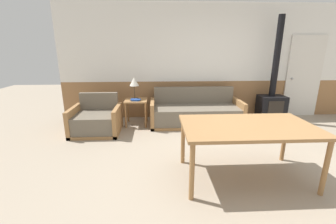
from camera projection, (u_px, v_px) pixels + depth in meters
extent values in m
plane|color=gray|center=(248.00, 168.00, 3.28)|extent=(16.00, 16.00, 0.00)
cube|color=#996B42|center=(209.00, 99.00, 5.68)|extent=(7.20, 0.06, 0.90)
cube|color=white|center=(211.00, 43.00, 5.30)|extent=(7.20, 0.06, 1.80)
cube|color=#9E7042|center=(195.00, 123.00, 5.16)|extent=(2.04, 0.84, 0.06)
cube|color=#6B6051|center=(196.00, 115.00, 5.08)|extent=(1.88, 0.76, 0.36)
cube|color=#6B6051|center=(194.00, 95.00, 5.35)|extent=(1.88, 0.10, 0.39)
cube|color=#9E7042|center=(153.00, 113.00, 5.04)|extent=(0.08, 0.84, 0.56)
cube|color=#9E7042|center=(238.00, 112.00, 5.14)|extent=(0.08, 0.84, 0.56)
cube|color=#9E7042|center=(97.00, 131.00, 4.65)|extent=(0.96, 0.82, 0.06)
cube|color=#6B6051|center=(96.00, 122.00, 4.58)|extent=(0.80, 0.74, 0.34)
cube|color=#6B6051|center=(99.00, 101.00, 4.85)|extent=(0.80, 0.10, 0.37)
cube|color=#9E7042|center=(74.00, 120.00, 4.56)|extent=(0.08, 0.82, 0.54)
cube|color=#9E7042|center=(118.00, 120.00, 4.61)|extent=(0.08, 0.82, 0.54)
cube|color=#9E7042|center=(136.00, 100.00, 5.00)|extent=(0.49, 0.49, 0.03)
cylinder|color=#9E7042|center=(126.00, 116.00, 4.87)|extent=(0.04, 0.04, 0.55)
cylinder|color=#9E7042|center=(145.00, 115.00, 4.89)|extent=(0.04, 0.04, 0.55)
cylinder|color=#9E7042|center=(128.00, 110.00, 5.28)|extent=(0.04, 0.04, 0.55)
cylinder|color=#9E7042|center=(146.00, 110.00, 5.30)|extent=(0.04, 0.04, 0.55)
cylinder|color=#4C3823|center=(135.00, 99.00, 5.08)|extent=(0.16, 0.16, 0.02)
cylinder|color=#4C3823|center=(135.00, 92.00, 5.04)|extent=(0.02, 0.02, 0.28)
cone|color=silver|center=(134.00, 82.00, 4.97)|extent=(0.21, 0.21, 0.19)
cube|color=#234799|center=(136.00, 100.00, 4.92)|extent=(0.15, 0.17, 0.02)
cube|color=#234799|center=(136.00, 100.00, 4.91)|extent=(0.22, 0.14, 0.02)
cube|color=#9E7042|center=(248.00, 126.00, 2.87)|extent=(1.68, 0.99, 0.04)
cylinder|color=#9E7042|center=(192.00, 172.00, 2.52)|extent=(0.06, 0.06, 0.71)
cylinder|color=#9E7042|center=(326.00, 168.00, 2.60)|extent=(0.06, 0.06, 0.71)
cylinder|color=#9E7042|center=(183.00, 141.00, 3.35)|extent=(0.06, 0.06, 0.71)
cylinder|color=#9E7042|center=(284.00, 139.00, 3.43)|extent=(0.06, 0.06, 0.71)
cylinder|color=black|center=(263.00, 121.00, 5.26)|extent=(0.04, 0.04, 0.10)
cylinder|color=black|center=(283.00, 120.00, 5.28)|extent=(0.04, 0.04, 0.10)
cylinder|color=black|center=(257.00, 116.00, 5.58)|extent=(0.04, 0.04, 0.10)
cylinder|color=black|center=(276.00, 116.00, 5.61)|extent=(0.04, 0.04, 0.10)
cube|color=black|center=(271.00, 106.00, 5.35)|extent=(0.60, 0.42, 0.50)
cube|color=black|center=(276.00, 109.00, 5.15)|extent=(0.36, 0.01, 0.35)
cylinder|color=black|center=(277.00, 57.00, 5.07)|extent=(0.14, 0.14, 1.79)
cube|color=silver|center=(303.00, 77.00, 5.59)|extent=(0.88, 0.04, 1.99)
sphere|color=silver|center=(292.00, 79.00, 5.55)|extent=(0.06, 0.06, 0.06)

